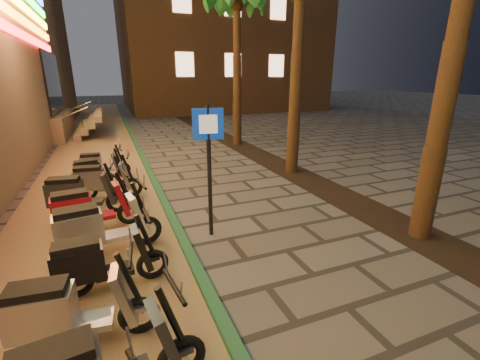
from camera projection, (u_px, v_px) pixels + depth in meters
name	position (u px, v px, depth m)	size (l,w,h in m)	color
parking_strip	(95.00, 168.00, 11.33)	(3.40, 60.00, 0.01)	#8C7251
green_curb	(145.00, 162.00, 11.93)	(0.18, 60.00, 0.10)	#215A39
planting_strip	(328.00, 190.00, 9.15)	(1.20, 40.00, 0.02)	black
palm_d	(237.00, 5.00, 13.50)	(2.97, 3.02, 7.16)	#472D19
pedestrian_sign	(209.00, 154.00, 6.04)	(0.57, 0.12, 2.62)	black
scooter_6	(66.00, 311.00, 3.69)	(1.66, 0.62, 1.16)	black
scooter_7	(98.00, 262.00, 4.67)	(1.62, 0.57, 1.14)	black
scooter_8	(96.00, 228.00, 5.61)	(1.82, 0.74, 1.28)	black
scooter_9	(87.00, 209.00, 6.49)	(1.74, 0.69, 1.22)	black
scooter_10	(78.00, 194.00, 7.30)	(1.74, 0.72, 1.22)	black
scooter_11	(100.00, 180.00, 8.33)	(1.67, 0.67, 1.17)	black
scooter_12	(96.00, 171.00, 9.25)	(1.55, 0.72, 1.09)	black
scooter_13	(99.00, 164.00, 10.13)	(1.48, 0.52, 1.04)	black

